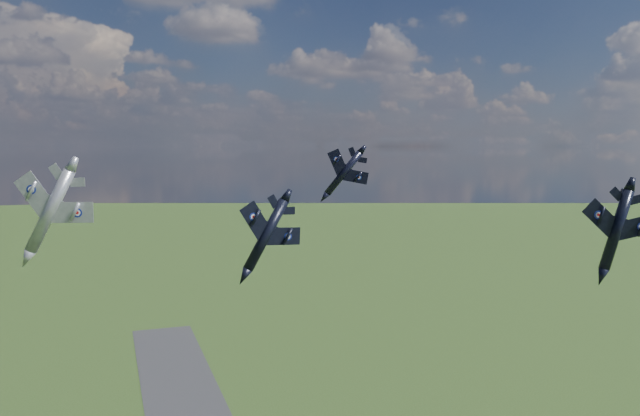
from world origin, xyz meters
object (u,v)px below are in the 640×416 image
object	(u,v)px
jet_high_navy	(344,173)
jet_left_silver	(50,211)
jet_lead_navy	(266,235)
jet_right_navy	(616,230)

from	to	relation	value
jet_high_navy	jet_left_silver	size ratio (longest dim) A/B	0.88
jet_lead_navy	jet_left_silver	bearing A→B (deg)	167.66
jet_high_navy	jet_lead_navy	bearing A→B (deg)	-105.42
jet_high_navy	jet_right_navy	bearing A→B (deg)	-49.72
jet_left_silver	jet_high_navy	bearing A→B (deg)	45.48
jet_right_navy	jet_left_silver	xyz separation A→B (m)	(-61.07, 22.24, 2.08)
jet_lead_navy	jet_left_silver	size ratio (longest dim) A/B	0.93
jet_lead_navy	jet_right_navy	bearing A→B (deg)	-36.06
jet_left_silver	jet_right_navy	bearing A→B (deg)	-2.78
jet_lead_navy	jet_high_navy	world-z (taller)	jet_high_navy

